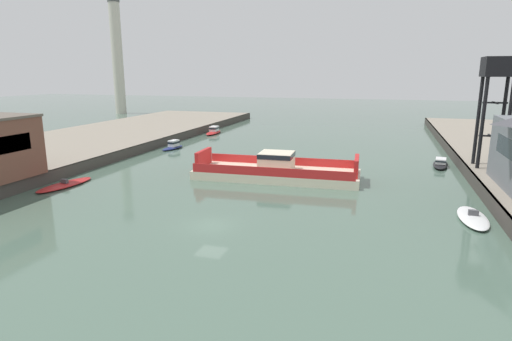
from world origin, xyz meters
TOP-DOWN VIEW (x-y plane):
  - ground_plane at (0.00, 0.00)m, footprint 400.00×400.00m
  - quay_left at (-38.76, 20.00)m, footprint 28.00×140.00m
  - chain_ferry at (1.35, 18.77)m, footprint 21.41×7.96m
  - moored_boat_near_left at (-22.41, 55.03)m, footprint 2.68×7.56m
  - moored_boat_near_right at (22.82, 8.49)m, footprint 2.57×7.10m
  - moored_boat_mid_left at (-21.89, 34.65)m, footprint 2.50×5.83m
  - moored_boat_mid_right at (22.66, 32.69)m, footprint 2.87×7.21m
  - moored_boat_far_left at (-22.26, 7.55)m, footprint 3.39×8.28m
  - crane_tower at (27.49, 26.76)m, footprint 3.73×3.73m
  - bollard_left_mid at (-25.61, 2.42)m, footprint 0.32×0.32m
  - smokestack_distant_a at (-71.57, 91.94)m, footprint 3.82×3.82m

SIDE VIEW (x-z plane):
  - ground_plane at x=0.00m, z-range 0.00..0.00m
  - moored_boat_far_left at x=-22.26m, z-range -0.24..0.64m
  - moored_boat_near_right at x=22.82m, z-range -0.24..0.75m
  - moored_boat_mid_right at x=22.66m, z-range -0.17..1.13m
  - moored_boat_mid_left at x=-21.89m, z-range -0.20..1.38m
  - moored_boat_near_left at x=-22.41m, z-range -0.22..1.46m
  - quay_left at x=-38.76m, z-range 0.00..1.58m
  - chain_ferry at x=1.35m, z-range -0.67..2.79m
  - bollard_left_mid at x=-25.61m, z-range 1.62..2.33m
  - crane_tower at x=27.49m, z-range 5.78..19.56m
  - smokestack_distant_a at x=-71.57m, z-range 1.04..38.72m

